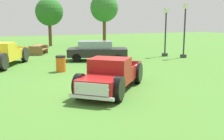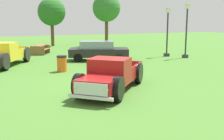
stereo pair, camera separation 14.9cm
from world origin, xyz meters
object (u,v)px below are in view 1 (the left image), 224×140
(sedan_distant_a, at_px, (97,50))
(oak_tree_east, at_px, (104,8))
(lamp_post_far, at_px, (185,29))
(pickup_truck_foreground, at_px, (109,76))
(picnic_table, at_px, (37,49))
(trash_can, at_px, (61,64))
(pickup_truck_behind_left, at_px, (0,55))
(lamp_post_near, at_px, (166,31))
(oak_tree_west, at_px, (49,12))

(sedan_distant_a, height_order, oak_tree_east, oak_tree_east)
(lamp_post_far, bearing_deg, pickup_truck_foreground, -141.30)
(pickup_truck_foreground, height_order, lamp_post_far, lamp_post_far)
(pickup_truck_foreground, relative_size, picnic_table, 2.08)
(trash_can, distance_m, oak_tree_east, 15.86)
(pickup_truck_behind_left, distance_m, lamp_post_far, 13.73)
(pickup_truck_behind_left, distance_m, lamp_post_near, 12.78)
(oak_tree_west, bearing_deg, trash_can, -97.89)
(oak_tree_west, bearing_deg, pickup_truck_foreground, -93.37)
(oak_tree_west, bearing_deg, oak_tree_east, -22.57)
(lamp_post_near, distance_m, oak_tree_east, 10.21)
(lamp_post_near, xyz_separation_m, oak_tree_west, (-7.24, 12.20, 1.68))
(pickup_truck_behind_left, relative_size, oak_tree_west, 1.02)
(pickup_truck_foreground, xyz_separation_m, oak_tree_east, (6.87, 18.66, 3.50))
(sedan_distant_a, bearing_deg, trash_can, -135.65)
(lamp_post_far, bearing_deg, oak_tree_west, 121.17)
(sedan_distant_a, height_order, oak_tree_west, oak_tree_west)
(pickup_truck_behind_left, xyz_separation_m, lamp_post_far, (13.62, -0.93, 1.48))
(pickup_truck_behind_left, relative_size, trash_can, 5.69)
(oak_tree_west, bearing_deg, picnic_table, -108.93)
(lamp_post_far, bearing_deg, trash_can, -168.18)
(pickup_truck_foreground, relative_size, lamp_post_far, 1.11)
(pickup_truck_foreground, height_order, trash_can, pickup_truck_foreground)
(pickup_truck_behind_left, height_order, lamp_post_near, lamp_post_near)
(sedan_distant_a, height_order, trash_can, sedan_distant_a)
(lamp_post_near, relative_size, trash_can, 4.17)
(lamp_post_far, xyz_separation_m, oak_tree_west, (-8.15, 13.48, 1.53))
(trash_can, bearing_deg, lamp_post_near, 20.09)
(lamp_post_near, height_order, oak_tree_east, oak_tree_east)
(trash_can, bearing_deg, oak_tree_west, 82.11)
(lamp_post_far, bearing_deg, oak_tree_east, 102.74)
(lamp_post_far, relative_size, oak_tree_west, 0.80)
(sedan_distant_a, relative_size, oak_tree_west, 0.88)
(picnic_table, xyz_separation_m, oak_tree_west, (2.35, 6.86, 3.27))
(pickup_truck_behind_left, height_order, oak_tree_east, oak_tree_east)
(trash_can, bearing_deg, picnic_table, 91.22)
(pickup_truck_foreground, distance_m, oak_tree_east, 20.19)
(lamp_post_near, height_order, oak_tree_west, oak_tree_west)
(lamp_post_far, relative_size, trash_can, 4.48)
(lamp_post_near, bearing_deg, picnic_table, 150.89)
(lamp_post_far, height_order, picnic_table, lamp_post_far)
(sedan_distant_a, distance_m, picnic_table, 6.53)
(pickup_truck_behind_left, bearing_deg, oak_tree_east, 42.60)
(lamp_post_near, bearing_deg, trash_can, -159.91)
(lamp_post_near, relative_size, oak_tree_west, 0.74)
(picnic_table, bearing_deg, pickup_truck_behind_left, -118.66)
(oak_tree_east, xyz_separation_m, oak_tree_west, (-5.64, 2.34, -0.43))
(lamp_post_near, height_order, lamp_post_far, lamp_post_far)
(pickup_truck_foreground, xyz_separation_m, trash_can, (-0.93, 5.36, -0.22))
(sedan_distant_a, bearing_deg, pickup_truck_behind_left, -177.93)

